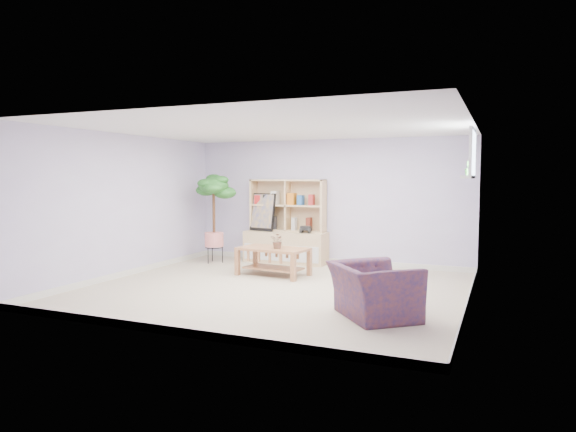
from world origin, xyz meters
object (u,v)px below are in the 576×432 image
at_px(floor_tree, 214,219).
at_px(armchair, 374,287).
at_px(storage_unit, 286,221).
at_px(coffee_table, 273,262).

height_order(floor_tree, armchair, floor_tree).
distance_m(storage_unit, coffee_table, 1.45).
xyz_separation_m(coffee_table, armchair, (2.19, -1.92, 0.13)).
bearing_deg(storage_unit, armchair, -52.01).
xyz_separation_m(storage_unit, coffee_table, (0.32, -1.29, -0.58)).
height_order(storage_unit, armchair, storage_unit).
bearing_deg(armchair, storage_unit, -1.53).
bearing_deg(coffee_table, storage_unit, 110.66).
bearing_deg(storage_unit, floor_tree, -157.31).
distance_m(storage_unit, armchair, 4.10).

